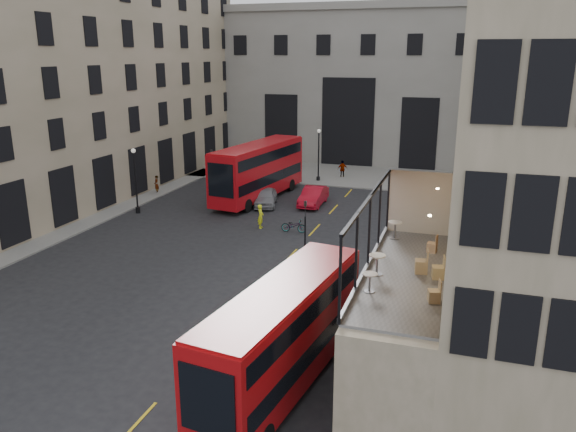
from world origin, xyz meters
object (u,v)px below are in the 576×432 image
(pedestrian_c, at_px, (342,169))
(cafe_table_far, at_px, (395,227))
(traffic_light_far, at_px, (212,163))
(pedestrian_a, at_px, (228,169))
(pedestrian_d, at_px, (429,187))
(pedestrian_e, at_px, (156,185))
(traffic_light_near, at_px, (305,222))
(bicycle, at_px, (294,226))
(street_lamp_a, at_px, (136,185))
(cafe_chair_c, at_px, (422,266))
(pedestrian_b, at_px, (245,178))
(cafe_chair_b, at_px, (439,272))
(cafe_chair_a, at_px, (434,295))
(car_c, at_px, (265,180))
(cafe_table_near, at_px, (370,280))
(car_a, at_px, (266,197))
(cyclist, at_px, (261,216))
(bus_near, at_px, (284,331))
(cafe_chair_d, at_px, (432,247))
(street_lamp_b, at_px, (318,158))
(cafe_table_mid, at_px, (377,261))
(bus_far, at_px, (258,168))
(car_b, at_px, (313,196))

(pedestrian_c, relative_size, cafe_table_far, 2.36)
(traffic_light_far, relative_size, pedestrian_a, 2.19)
(pedestrian_d, height_order, pedestrian_e, pedestrian_d)
(traffic_light_near, distance_m, cafe_table_far, 10.75)
(bicycle, height_order, pedestrian_e, pedestrian_e)
(pedestrian_e, bearing_deg, street_lamp_a, -6.66)
(pedestrian_e, xyz_separation_m, cafe_chair_c, (26.02, -24.28, 4.03))
(pedestrian_b, bearing_deg, street_lamp_a, -179.49)
(traffic_light_near, distance_m, street_lamp_a, 17.09)
(cafe_chair_b, bearing_deg, cafe_chair_a, -90.05)
(car_c, xyz_separation_m, pedestrian_b, (-2.14, 0.14, 0.01))
(pedestrian_e, xyz_separation_m, cafe_chair_a, (26.66, -26.81, 3.99))
(street_lamp_a, bearing_deg, traffic_light_far, 78.69)
(traffic_light_near, relative_size, pedestrian_a, 2.19)
(cafe_table_near, height_order, cafe_chair_c, cafe_chair_c)
(bicycle, relative_size, cafe_table_far, 2.36)
(car_a, bearing_deg, traffic_light_far, 133.09)
(cafe_table_far, bearing_deg, cyclist, 130.67)
(street_lamp_a, relative_size, bus_near, 0.50)
(traffic_light_far, distance_m, cafe_chair_d, 33.89)
(cyclist, distance_m, cafe_chair_c, 21.91)
(street_lamp_b, height_order, pedestrian_a, street_lamp_b)
(pedestrian_a, distance_m, pedestrian_d, 20.97)
(car_a, bearing_deg, bus_near, -82.89)
(car_a, relative_size, cafe_chair_b, 5.06)
(cafe_table_mid, height_order, cafe_chair_a, cafe_chair_a)
(cafe_chair_c, bearing_deg, cafe_chair_d, 84.82)
(bus_far, xyz_separation_m, cafe_table_mid, (14.67, -26.05, 2.33))
(street_lamp_a, height_order, cafe_table_near, street_lamp_a)
(cafe_table_far, relative_size, cafe_chair_c, 0.84)
(street_lamp_b, xyz_separation_m, pedestrian_b, (-6.35, -4.23, -1.57))
(pedestrian_a, bearing_deg, bus_near, -63.63)
(cafe_table_far, relative_size, cafe_chair_d, 1.02)
(traffic_light_near, height_order, pedestrian_a, traffic_light_near)
(traffic_light_far, bearing_deg, pedestrian_c, 37.39)
(street_lamp_b, bearing_deg, cafe_chair_c, -69.00)
(street_lamp_a, relative_size, cafe_chair_b, 6.14)
(pedestrian_c, bearing_deg, cafe_table_near, 79.88)
(bus_far, relative_size, cafe_table_near, 18.78)
(pedestrian_c, relative_size, cafe_table_mid, 2.38)
(cafe_table_near, xyz_separation_m, cafe_chair_d, (1.78, 4.82, -0.21))
(car_c, height_order, cafe_table_near, cafe_table_near)
(pedestrian_e, bearing_deg, cafe_table_near, 18.46)
(street_lamp_b, xyz_separation_m, car_b, (2.01, -9.17, -1.60))
(car_b, distance_m, cafe_chair_d, 25.28)
(bicycle, bearing_deg, pedestrian_e, 61.74)
(street_lamp_b, xyz_separation_m, pedestrian_d, (11.21, -2.74, -1.54))
(pedestrian_b, bearing_deg, bus_near, -133.26)
(cafe_table_mid, relative_size, cafe_chair_d, 1.01)
(pedestrian_c, bearing_deg, cafe_table_mid, 80.45)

